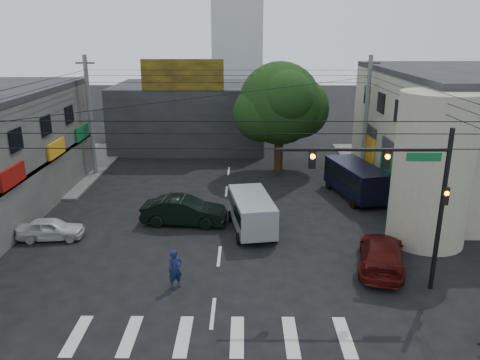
{
  "coord_description": "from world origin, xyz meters",
  "views": [
    {
      "loc": [
        1.24,
        -19.3,
        10.86
      ],
      "look_at": [
        1.03,
        4.0,
        3.41
      ],
      "focal_mm": 35.0,
      "sensor_mm": 36.0,
      "label": 1
    }
  ],
  "objects_px": {
    "utility_pole_far_left": "(90,117)",
    "navy_van": "(356,181)",
    "silver_minivan": "(252,214)",
    "maroon_sedan": "(381,254)",
    "street_tree": "(280,104)",
    "white_compact": "(51,229)",
    "traffic_gantry": "(404,185)",
    "utility_pole_far_right": "(366,117)",
    "dark_sedan": "(184,211)",
    "traffic_officer": "(175,269)"
  },
  "relations": [
    {
      "from": "traffic_officer",
      "to": "white_compact",
      "type": "bearing_deg",
      "value": 115.54
    },
    {
      "from": "maroon_sedan",
      "to": "utility_pole_far_left",
      "type": "bearing_deg",
      "value": -24.74
    },
    {
      "from": "utility_pole_far_right",
      "to": "maroon_sedan",
      "type": "bearing_deg",
      "value": -100.15
    },
    {
      "from": "silver_minivan",
      "to": "white_compact",
      "type": "bearing_deg",
      "value": 86.63
    },
    {
      "from": "navy_van",
      "to": "traffic_officer",
      "type": "relative_size",
      "value": 3.4
    },
    {
      "from": "dark_sedan",
      "to": "street_tree",
      "type": "bearing_deg",
      "value": -24.84
    },
    {
      "from": "navy_van",
      "to": "traffic_officer",
      "type": "xyz_separation_m",
      "value": [
        -10.6,
        -11.94,
        -0.25
      ]
    },
    {
      "from": "utility_pole_far_right",
      "to": "dark_sedan",
      "type": "distance_m",
      "value": 16.55
    },
    {
      "from": "street_tree",
      "to": "traffic_gantry",
      "type": "bearing_deg",
      "value": -78.01
    },
    {
      "from": "utility_pole_far_left",
      "to": "navy_van",
      "type": "distance_m",
      "value": 20.28
    },
    {
      "from": "traffic_gantry",
      "to": "dark_sedan",
      "type": "bearing_deg",
      "value": 144.58
    },
    {
      "from": "dark_sedan",
      "to": "traffic_officer",
      "type": "relative_size",
      "value": 2.85
    },
    {
      "from": "street_tree",
      "to": "utility_pole_far_right",
      "type": "distance_m",
      "value": 6.63
    },
    {
      "from": "street_tree",
      "to": "dark_sedan",
      "type": "relative_size",
      "value": 1.72
    },
    {
      "from": "silver_minivan",
      "to": "traffic_officer",
      "type": "xyz_separation_m",
      "value": [
        -3.46,
        -6.2,
        -0.13
      ]
    },
    {
      "from": "traffic_gantry",
      "to": "utility_pole_far_left",
      "type": "bearing_deg",
      "value": 137.14
    },
    {
      "from": "street_tree",
      "to": "silver_minivan",
      "type": "xyz_separation_m",
      "value": [
        -2.31,
        -11.8,
        -4.45
      ]
    },
    {
      "from": "white_compact",
      "to": "navy_van",
      "type": "relative_size",
      "value": 0.6
    },
    {
      "from": "white_compact",
      "to": "silver_minivan",
      "type": "relative_size",
      "value": 0.72
    },
    {
      "from": "maroon_sedan",
      "to": "navy_van",
      "type": "xyz_separation_m",
      "value": [
        1.04,
        10.04,
        0.41
      ]
    },
    {
      "from": "dark_sedan",
      "to": "navy_van",
      "type": "xyz_separation_m",
      "value": [
        11.1,
        4.78,
        0.33
      ]
    },
    {
      "from": "traffic_gantry",
      "to": "dark_sedan",
      "type": "distance_m",
      "value": 13.01
    },
    {
      "from": "street_tree",
      "to": "white_compact",
      "type": "distance_m",
      "value": 19.2
    },
    {
      "from": "street_tree",
      "to": "utility_pole_far_left",
      "type": "bearing_deg",
      "value": -176.05
    },
    {
      "from": "traffic_gantry",
      "to": "navy_van",
      "type": "height_order",
      "value": "traffic_gantry"
    },
    {
      "from": "silver_minivan",
      "to": "maroon_sedan",
      "type": "bearing_deg",
      "value": -134.73
    },
    {
      "from": "street_tree",
      "to": "white_compact",
      "type": "xyz_separation_m",
      "value": [
        -13.27,
        -13.0,
        -4.88
      ]
    },
    {
      "from": "street_tree",
      "to": "white_compact",
      "type": "bearing_deg",
      "value": -135.58
    },
    {
      "from": "street_tree",
      "to": "utility_pole_far_left",
      "type": "distance_m",
      "value": 14.56
    },
    {
      "from": "white_compact",
      "to": "maroon_sedan",
      "type": "xyz_separation_m",
      "value": [
        17.06,
        -3.09,
        0.14
      ]
    },
    {
      "from": "dark_sedan",
      "to": "maroon_sedan",
      "type": "relative_size",
      "value": 0.94
    },
    {
      "from": "utility_pole_far_left",
      "to": "silver_minivan",
      "type": "xyz_separation_m",
      "value": [
        12.19,
        -10.8,
        -3.58
      ]
    },
    {
      "from": "traffic_gantry",
      "to": "street_tree",
      "type": "bearing_deg",
      "value": 101.99
    },
    {
      "from": "street_tree",
      "to": "dark_sedan",
      "type": "bearing_deg",
      "value": -120.03
    },
    {
      "from": "silver_minivan",
      "to": "utility_pole_far_left",
      "type": "bearing_deg",
      "value": 38.82
    },
    {
      "from": "traffic_gantry",
      "to": "navy_van",
      "type": "distance_m",
      "value": 12.55
    },
    {
      "from": "traffic_gantry",
      "to": "traffic_officer",
      "type": "relative_size",
      "value": 4.06
    },
    {
      "from": "white_compact",
      "to": "traffic_gantry",
      "type": "bearing_deg",
      "value": -111.73
    },
    {
      "from": "dark_sedan",
      "to": "traffic_officer",
      "type": "height_order",
      "value": "traffic_officer"
    },
    {
      "from": "dark_sedan",
      "to": "traffic_gantry",
      "type": "bearing_deg",
      "value": -120.23
    },
    {
      "from": "utility_pole_far_left",
      "to": "dark_sedan",
      "type": "relative_size",
      "value": 1.82
    },
    {
      "from": "navy_van",
      "to": "traffic_officer",
      "type": "height_order",
      "value": "navy_van"
    },
    {
      "from": "utility_pole_far_left",
      "to": "utility_pole_far_right",
      "type": "height_order",
      "value": "same"
    },
    {
      "from": "silver_minivan",
      "to": "navy_van",
      "type": "height_order",
      "value": "navy_van"
    },
    {
      "from": "utility_pole_far_right",
      "to": "utility_pole_far_left",
      "type": "bearing_deg",
      "value": 180.0
    },
    {
      "from": "utility_pole_far_left",
      "to": "white_compact",
      "type": "bearing_deg",
      "value": -84.13
    },
    {
      "from": "maroon_sedan",
      "to": "navy_van",
      "type": "distance_m",
      "value": 10.1
    },
    {
      "from": "street_tree",
      "to": "maroon_sedan",
      "type": "bearing_deg",
      "value": -76.72
    },
    {
      "from": "dark_sedan",
      "to": "maroon_sedan",
      "type": "bearing_deg",
      "value": -112.42
    },
    {
      "from": "traffic_officer",
      "to": "navy_van",
      "type": "bearing_deg",
      "value": 17.61
    }
  ]
}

